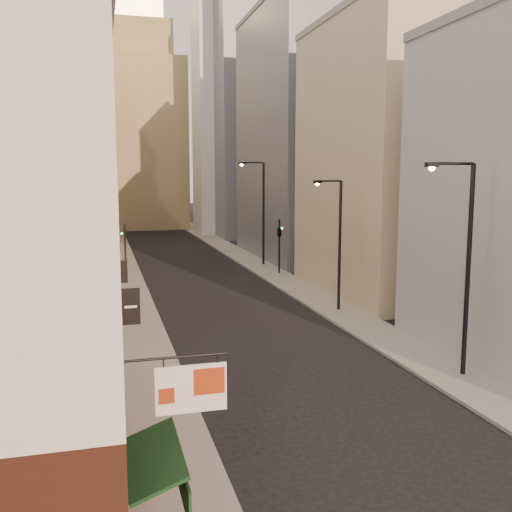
{
  "coord_description": "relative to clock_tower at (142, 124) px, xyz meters",
  "views": [
    {
      "loc": [
        -8.29,
        -9.06,
        8.83
      ],
      "look_at": [
        -0.06,
        21.23,
        4.42
      ],
      "focal_mm": 40.0,
      "sensor_mm": 36.0,
      "label": 1
    }
  ],
  "objects": [
    {
      "name": "sidewalk_left",
      "position": [
        -5.5,
        -37.0,
        -17.56
      ],
      "size": [
        3.0,
        140.0,
        0.15
      ],
      "primitive_type": "cube",
      "color": "gray",
      "rests_on": "ground"
    },
    {
      "name": "sidewalk_right",
      "position": [
        7.5,
        -37.0,
        -17.56
      ],
      "size": [
        3.0,
        140.0,
        0.15
      ],
      "primitive_type": "cube",
      "color": "gray",
      "rests_on": "ground"
    },
    {
      "name": "near_building_left",
      "position": [
        -9.99,
        -83.0,
        -11.61
      ],
      "size": [
        8.3,
        23.04,
        12.3
      ],
      "color": "#53281B",
      "rests_on": "ground"
    },
    {
      "name": "left_bldg_beige",
      "position": [
        -11.0,
        -66.0,
        -9.63
      ],
      "size": [
        8.0,
        12.0,
        16.0
      ],
      "primitive_type": "cube",
      "color": "tan",
      "rests_on": "ground"
    },
    {
      "name": "left_bldg_grey",
      "position": [
        -11.0,
        -50.0,
        -7.63
      ],
      "size": [
        8.0,
        16.0,
        20.0
      ],
      "primitive_type": "cube",
      "color": "#95969B",
      "rests_on": "ground"
    },
    {
      "name": "left_bldg_tan",
      "position": [
        -11.0,
        -32.0,
        -9.13
      ],
      "size": [
        8.0,
        18.0,
        17.0
      ],
      "primitive_type": "cube",
      "color": "#958456",
      "rests_on": "ground"
    },
    {
      "name": "left_bldg_wingrid",
      "position": [
        -11.0,
        -12.0,
        -5.63
      ],
      "size": [
        8.0,
        20.0,
        24.0
      ],
      "primitive_type": "cube",
      "color": "gray",
      "rests_on": "ground"
    },
    {
      "name": "right_bldg_beige",
      "position": [
        13.0,
        -62.0,
        -7.63
      ],
      "size": [
        8.0,
        16.0,
        20.0
      ],
      "primitive_type": "cube",
      "color": "tan",
      "rests_on": "ground"
    },
    {
      "name": "right_bldg_wingrid",
      "position": [
        13.0,
        -42.0,
        -4.63
      ],
      "size": [
        8.0,
        20.0,
        26.0
      ],
      "primitive_type": "cube",
      "color": "gray",
      "rests_on": "ground"
    },
    {
      "name": "highrise",
      "position": [
        19.0,
        -14.0,
        8.02
      ],
      "size": [
        21.0,
        23.0,
        51.2
      ],
      "color": "gray",
      "rests_on": "ground"
    },
    {
      "name": "clock_tower",
      "position": [
        0.0,
        0.0,
        0.0
      ],
      "size": [
        14.0,
        14.0,
        44.9
      ],
      "color": "#958456",
      "rests_on": "ground"
    },
    {
      "name": "white_tower",
      "position": [
        11.0,
        -14.0,
        0.97
      ],
      "size": [
        8.0,
        8.0,
        41.5
      ],
      "color": "silver",
      "rests_on": "ground"
    },
    {
      "name": "streetlamp_near",
      "position": [
        7.69,
        -80.05,
        -12.26
      ],
      "size": [
        2.47,
        0.38,
        9.41
      ],
      "rotation": [
        0.0,
        0.0,
        0.07
      ],
      "color": "black",
      "rests_on": "ground"
    },
    {
      "name": "streetlamp_mid",
      "position": [
        7.35,
        -67.18,
        -12.73
      ],
      "size": [
        2.19,
        0.81,
        8.58
      ],
      "rotation": [
        0.0,
        0.0,
        0.29
      ],
      "color": "black",
      "rests_on": "ground"
    },
    {
      "name": "streetlamp_far",
      "position": [
        7.87,
        -47.12,
        -11.81
      ],
      "size": [
        2.67,
        0.47,
        10.19
      ],
      "rotation": [
        0.0,
        0.0,
        0.09
      ],
      "color": "black",
      "rests_on": "ground"
    },
    {
      "name": "traffic_light_left",
      "position": [
        -5.5,
        -53.63,
        -14.06
      ],
      "size": [
        0.56,
        0.46,
        5.0
      ],
      "rotation": [
        0.0,
        0.0,
        3.26
      ],
      "color": "black",
      "rests_on": "ground"
    },
    {
      "name": "traffic_light_right",
      "position": [
        8.04,
        -52.64,
        -13.7
      ],
      "size": [
        0.84,
        0.84,
        5.0
      ],
      "rotation": [
        0.0,
        0.0,
        3.45
      ],
      "color": "black",
      "rests_on": "ground"
    }
  ]
}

